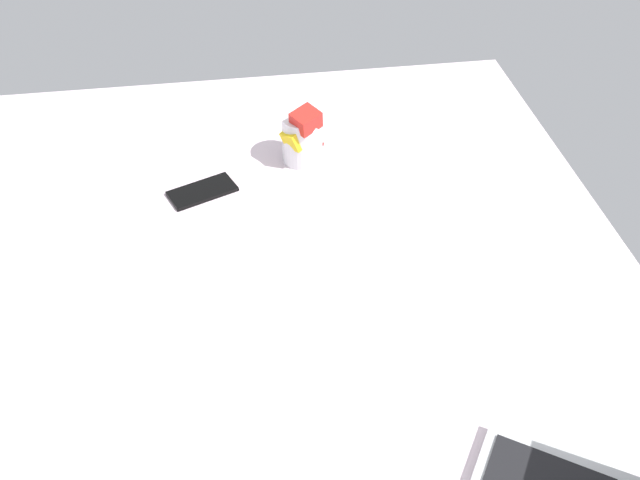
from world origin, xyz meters
TOP-DOWN VIEW (x-y plane):
  - bed_mattress at (0.00, 0.00)cm, footprint 180.00×140.00cm
  - snack_cup at (-50.41, 11.45)cm, footprint 10.57×10.00cm
  - cell_phone at (-41.64, -11.24)cm, footprint 11.62×15.53cm

SIDE VIEW (x-z plane):
  - bed_mattress at x=0.00cm, z-range 0.00..18.00cm
  - cell_phone at x=-41.64cm, z-range 18.00..18.80cm
  - snack_cup at x=-50.41cm, z-range 16.71..31.47cm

